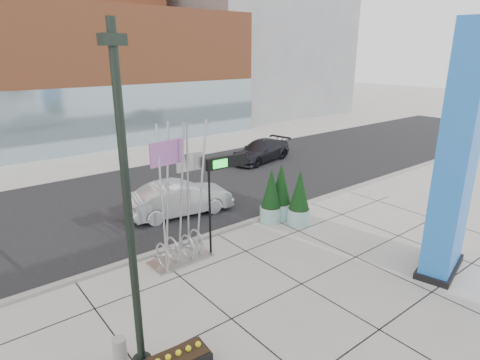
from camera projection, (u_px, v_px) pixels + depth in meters
ground at (260, 281)px, 13.77m from camera, size 160.00×160.00×0.00m
street_asphalt at (136, 200)px, 21.23m from camera, size 80.00×12.00×0.02m
curb_edge at (197, 239)px, 16.74m from camera, size 80.00×0.30×0.12m
tower_podium at (53, 77)px, 32.81m from camera, size 34.00×10.00×11.00m
tower_glass_front at (76, 122)px, 30.15m from camera, size 34.00×0.60×5.00m
building_grey_parking at (249, 39)px, 50.26m from camera, size 20.00×18.00×18.00m
blue_pylon at (458, 160)px, 13.30m from camera, size 2.75×1.71×8.52m
lamp_post at (132, 253)px, 8.78m from camera, size 0.54×0.45×8.16m
public_art_sculpture at (179, 226)px, 14.78m from camera, size 2.36×1.22×5.29m
concrete_bollard at (120, 350)px, 10.13m from camera, size 0.35×0.35×0.68m
overhead_street_sign at (223, 170)px, 15.17m from camera, size 1.79×0.26×3.79m
round_planter_east at (299, 199)px, 18.06m from camera, size 1.02×1.02×2.56m
round_planter_mid at (281, 192)px, 18.68m from camera, size 1.07×1.07×2.69m
round_planter_west at (271, 197)px, 18.34m from camera, size 1.02×1.02×2.54m
car_silver_mid at (180, 198)px, 19.19m from camera, size 5.18×2.49×1.64m
car_dark_east at (261, 151)px, 28.61m from camera, size 5.44×3.05×1.49m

